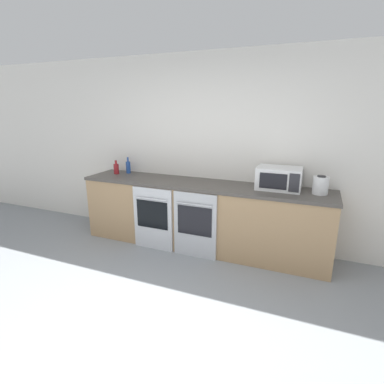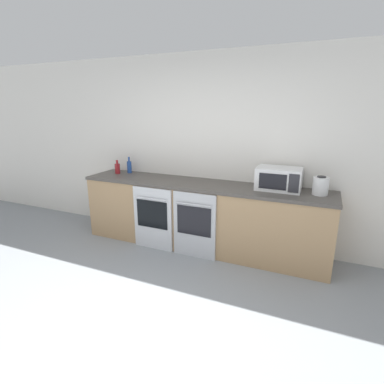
# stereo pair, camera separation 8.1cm
# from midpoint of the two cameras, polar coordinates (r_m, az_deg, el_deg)

# --- Properties ---
(ground_plane) EXTENTS (16.00, 16.00, 0.00)m
(ground_plane) POSITION_cam_midpoint_polar(r_m,az_deg,el_deg) (2.88, -14.78, -25.60)
(ground_plane) COLOR gray
(wall_back) EXTENTS (10.00, 0.06, 2.60)m
(wall_back) POSITION_cam_midpoint_polar(r_m,az_deg,el_deg) (4.23, 2.89, 7.83)
(wall_back) COLOR silver
(wall_back) RESTS_ON ground_plane
(counter_back) EXTENTS (3.38, 0.65, 0.91)m
(counter_back) POSITION_cam_midpoint_polar(r_m,az_deg,el_deg) (4.12, 1.13, -4.45)
(counter_back) COLOR tan
(counter_back) RESTS_ON ground_plane
(oven_left) EXTENTS (0.58, 0.06, 0.86)m
(oven_left) POSITION_cam_midpoint_polar(r_m,az_deg,el_deg) (4.09, -8.04, -5.04)
(oven_left) COLOR silver
(oven_left) RESTS_ON ground_plane
(oven_right) EXTENTS (0.58, 0.06, 0.86)m
(oven_right) POSITION_cam_midpoint_polar(r_m,az_deg,el_deg) (3.83, -0.06, -6.33)
(oven_right) COLOR #B7BABF
(oven_right) RESTS_ON ground_plane
(microwave) EXTENTS (0.53, 0.37, 0.27)m
(microwave) POSITION_cam_midpoint_polar(r_m,az_deg,el_deg) (3.81, 15.68, 2.53)
(microwave) COLOR silver
(microwave) RESTS_ON counter_back
(bottle_red) EXTENTS (0.08, 0.08, 0.20)m
(bottle_red) POSITION_cam_midpoint_polar(r_m,az_deg,el_deg) (4.71, -14.70, 4.34)
(bottle_red) COLOR maroon
(bottle_red) RESTS_ON counter_back
(bottle_blue) EXTENTS (0.07, 0.07, 0.25)m
(bottle_blue) POSITION_cam_midpoint_polar(r_m,az_deg,el_deg) (4.71, -12.53, 4.68)
(bottle_blue) COLOR #234793
(bottle_blue) RESTS_ON counter_back
(kettle) EXTENTS (0.17, 0.17, 0.22)m
(kettle) POSITION_cam_midpoint_polar(r_m,az_deg,el_deg) (3.75, 22.71, 1.20)
(kettle) COLOR white
(kettle) RESTS_ON counter_back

